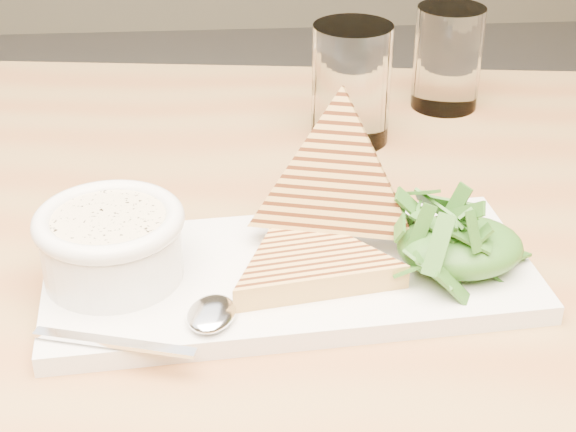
{
  "coord_description": "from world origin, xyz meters",
  "views": [
    {
      "loc": [
        -0.06,
        -0.51,
        1.14
      ],
      "look_at": [
        -0.02,
        0.08,
        0.79
      ],
      "focal_mm": 55.0,
      "sensor_mm": 36.0,
      "label": 1
    }
  ],
  "objects": [
    {
      "name": "sandwich_flat",
      "position": [
        -0.0,
        0.05,
        0.77
      ],
      "size": [
        0.18,
        0.18,
        0.02
      ],
      "primitive_type": null,
      "rotation": [
        0.0,
        0.0,
        0.17
      ],
      "color": "tan",
      "rests_on": "platter"
    },
    {
      "name": "soup",
      "position": [
        -0.15,
        0.06,
        0.81
      ],
      "size": [
        0.09,
        0.09,
        0.01
      ],
      "primitive_type": "cylinder",
      "color": "beige",
      "rests_on": "soup_bowl"
    },
    {
      "name": "table_top",
      "position": [
        0.12,
        0.13,
        0.72
      ],
      "size": [
        1.3,
        0.95,
        0.04
      ],
      "primitive_type": "cube",
      "rotation": [
        0.0,
        0.0,
        -0.12
      ],
      "color": "#965E31",
      "rests_on": "ground"
    },
    {
      "name": "salad_base",
      "position": [
        0.11,
        0.05,
        0.78
      ],
      "size": [
        0.1,
        0.08,
        0.04
      ],
      "primitive_type": "ellipsoid",
      "color": "#1E4811",
      "rests_on": "platter"
    },
    {
      "name": "spoon_bowl",
      "position": [
        -0.08,
        -0.0,
        0.77
      ],
      "size": [
        0.05,
        0.05,
        0.01
      ],
      "primitive_type": "ellipsoid",
      "rotation": [
        0.0,
        0.0,
        -0.28
      ],
      "color": "silver",
      "rests_on": "platter"
    },
    {
      "name": "arugula_pile",
      "position": [
        0.11,
        0.05,
        0.79
      ],
      "size": [
        0.11,
        0.1,
        0.05
      ],
      "primitive_type": null,
      "color": "#3A7027",
      "rests_on": "platter"
    },
    {
      "name": "bowl_rim",
      "position": [
        -0.15,
        0.06,
        0.81
      ],
      "size": [
        0.11,
        0.11,
        0.01
      ],
      "primitive_type": "torus",
      "color": "silver",
      "rests_on": "soup_bowl"
    },
    {
      "name": "glass_near",
      "position": [
        0.07,
        0.33,
        0.8
      ],
      "size": [
        0.08,
        0.08,
        0.12
      ],
      "primitive_type": "cylinder",
      "color": "white",
      "rests_on": "table_top"
    },
    {
      "name": "soup_bowl",
      "position": [
        -0.15,
        0.06,
        0.78
      ],
      "size": [
        0.11,
        0.11,
        0.04
      ],
      "primitive_type": "cylinder",
      "color": "silver",
      "rests_on": "platter"
    },
    {
      "name": "platter",
      "position": [
        -0.02,
        0.06,
        0.75
      ],
      "size": [
        0.39,
        0.2,
        0.02
      ],
      "primitive_type": "cube",
      "rotation": [
        0.0,
        0.0,
        0.09
      ],
      "color": "silver",
      "rests_on": "table_top"
    },
    {
      "name": "sandwich_lean",
      "position": [
        0.02,
        0.1,
        0.81
      ],
      "size": [
        0.19,
        0.17,
        0.18
      ],
      "primitive_type": null,
      "rotation": [
        1.15,
        0.0,
        -0.25
      ],
      "color": "tan",
      "rests_on": "sandwich_flat"
    },
    {
      "name": "glass_far",
      "position": [
        0.19,
        0.41,
        0.8
      ],
      "size": [
        0.07,
        0.07,
        0.11
      ],
      "primitive_type": "cylinder",
      "color": "white",
      "rests_on": "table_top"
    },
    {
      "name": "spoon_handle",
      "position": [
        -0.14,
        -0.03,
        0.76
      ],
      "size": [
        0.11,
        0.04,
        0.0
      ],
      "primitive_type": "cube",
      "rotation": [
        0.0,
        0.0,
        -0.28
      ],
      "color": "silver",
      "rests_on": "platter"
    }
  ]
}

